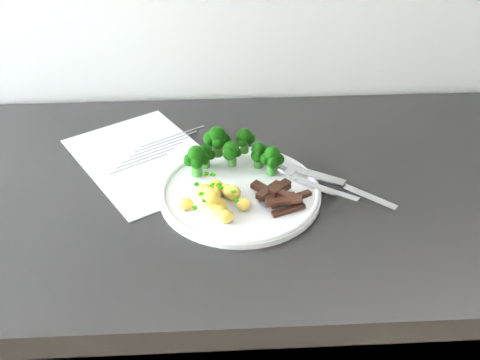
{
  "coord_description": "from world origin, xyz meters",
  "views": [
    {
      "loc": [
        -0.08,
        0.92,
        1.45
      ],
      "look_at": [
        -0.04,
        1.65,
        0.92
      ],
      "focal_mm": 43.72,
      "sensor_mm": 36.0,
      "label": 1
    }
  ],
  "objects_px": {
    "potatoes": "(216,197)",
    "beef_strips": "(279,196)",
    "broccoli": "(230,150)",
    "plate": "(240,192)",
    "knife": "(351,191)",
    "recipe_paper": "(146,159)",
    "fork": "(312,183)"
  },
  "relations": [
    {
      "from": "recipe_paper",
      "to": "potatoes",
      "type": "xyz_separation_m",
      "value": [
        0.12,
        -0.15,
        0.02
      ]
    },
    {
      "from": "recipe_paper",
      "to": "beef_strips",
      "type": "bearing_deg",
      "value": -33.08
    },
    {
      "from": "recipe_paper",
      "to": "knife",
      "type": "distance_m",
      "value": 0.35
    },
    {
      "from": "beef_strips",
      "to": "knife",
      "type": "relative_size",
      "value": 0.55
    },
    {
      "from": "recipe_paper",
      "to": "potatoes",
      "type": "bearing_deg",
      "value": -50.77
    },
    {
      "from": "knife",
      "to": "plate",
      "type": "bearing_deg",
      "value": 177.24
    },
    {
      "from": "broccoli",
      "to": "plate",
      "type": "bearing_deg",
      "value": -79.33
    },
    {
      "from": "broccoli",
      "to": "potatoes",
      "type": "distance_m",
      "value": 0.1
    },
    {
      "from": "potatoes",
      "to": "beef_strips",
      "type": "bearing_deg",
      "value": 3.31
    },
    {
      "from": "plate",
      "to": "potatoes",
      "type": "height_order",
      "value": "potatoes"
    },
    {
      "from": "potatoes",
      "to": "broccoli",
      "type": "bearing_deg",
      "value": 75.54
    },
    {
      "from": "broccoli",
      "to": "fork",
      "type": "height_order",
      "value": "broccoli"
    },
    {
      "from": "beef_strips",
      "to": "plate",
      "type": "bearing_deg",
      "value": 153.82
    },
    {
      "from": "plate",
      "to": "recipe_paper",
      "type": "bearing_deg",
      "value": 144.61
    },
    {
      "from": "knife",
      "to": "potatoes",
      "type": "bearing_deg",
      "value": -173.12
    },
    {
      "from": "plate",
      "to": "beef_strips",
      "type": "relative_size",
      "value": 2.69
    },
    {
      "from": "fork",
      "to": "knife",
      "type": "height_order",
      "value": "fork"
    },
    {
      "from": "recipe_paper",
      "to": "beef_strips",
      "type": "xyz_separation_m",
      "value": [
        0.21,
        -0.14,
        0.02
      ]
    },
    {
      "from": "beef_strips",
      "to": "fork",
      "type": "bearing_deg",
      "value": 28.96
    },
    {
      "from": "potatoes",
      "to": "knife",
      "type": "relative_size",
      "value": 0.63
    },
    {
      "from": "recipe_paper",
      "to": "broccoli",
      "type": "xyz_separation_m",
      "value": [
        0.14,
        -0.05,
        0.04
      ]
    },
    {
      "from": "potatoes",
      "to": "fork",
      "type": "bearing_deg",
      "value": 13.59
    },
    {
      "from": "plate",
      "to": "broccoli",
      "type": "xyz_separation_m",
      "value": [
        -0.01,
        0.07,
        0.04
      ]
    },
    {
      "from": "plate",
      "to": "broccoli",
      "type": "distance_m",
      "value": 0.08
    },
    {
      "from": "plate",
      "to": "potatoes",
      "type": "distance_m",
      "value": 0.05
    },
    {
      "from": "beef_strips",
      "to": "knife",
      "type": "height_order",
      "value": "beef_strips"
    },
    {
      "from": "recipe_paper",
      "to": "potatoes",
      "type": "height_order",
      "value": "potatoes"
    },
    {
      "from": "plate",
      "to": "knife",
      "type": "xyz_separation_m",
      "value": [
        0.17,
        -0.01,
        0.0
      ]
    },
    {
      "from": "plate",
      "to": "fork",
      "type": "xyz_separation_m",
      "value": [
        0.11,
        0.0,
        0.01
      ]
    },
    {
      "from": "broccoli",
      "to": "potatoes",
      "type": "relative_size",
      "value": 1.5
    },
    {
      "from": "plate",
      "to": "fork",
      "type": "height_order",
      "value": "fork"
    },
    {
      "from": "recipe_paper",
      "to": "beef_strips",
      "type": "height_order",
      "value": "beef_strips"
    }
  ]
}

